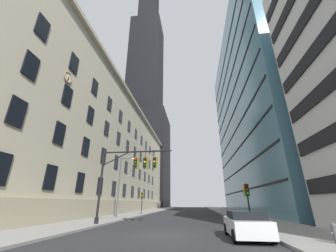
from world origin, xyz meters
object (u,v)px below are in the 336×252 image
Objects in this scene: traffic_light_near_right at (247,192)px; street_lamppost at (121,180)px; fire_hydrant at (335,232)px; parked_car at (246,224)px; traffic_light_far_left at (142,197)px; traffic_signal_mast at (133,168)px.

street_lamppost is (-14.24, 8.30, 1.99)m from traffic_light_near_right.
street_lamppost is 22.85m from fire_hydrant.
parked_car reaches higher than fire_hydrant.
parked_car is (11.84, -22.36, -2.11)m from traffic_light_far_left.
traffic_light_near_right is 3.81× the size of fire_hydrant.
parked_car is at bearing -32.51° from traffic_signal_mast.
traffic_signal_mast reaches higher than fire_hydrant.
traffic_light_near_right is 0.42× the size of street_lamppost.
street_lamppost reaches higher than traffic_light_near_right.
traffic_signal_mast reaches higher than traffic_light_near_right.
parked_car is at bearing -105.83° from traffic_light_near_right.
parked_car is at bearing -47.66° from street_lamppost.
traffic_light_far_left reaches higher than traffic_light_near_right.
traffic_light_far_left is 3.98× the size of fire_hydrant.
traffic_signal_mast is at bearing -78.77° from traffic_light_far_left.
fire_hydrant is at bearing -30.77° from traffic_signal_mast.
parked_car is (8.48, -5.40, -4.14)m from traffic_signal_mast.
fire_hydrant is (16.17, -15.63, -4.08)m from street_lamppost.
traffic_light_far_left is (-13.43, 16.76, 0.13)m from traffic_light_near_right.
traffic_light_far_left is (-3.37, 16.96, -2.04)m from traffic_signal_mast.
street_lamppost is at bearing 132.34° from parked_car.
traffic_signal_mast is 0.89× the size of street_lamppost.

